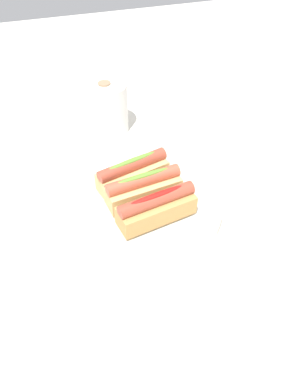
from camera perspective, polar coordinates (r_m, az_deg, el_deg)
The scene contains 7 objects.
ground_plane at distance 0.80m, azimuth 0.95°, elevation -2.43°, with size 2.40×2.40×0.00m, color silver.
serving_bowl at distance 0.78m, azimuth -0.00°, elevation -1.93°, with size 0.32×0.32×0.03m.
hotdog_front at distance 0.71m, azimuth 1.88°, elevation -2.30°, with size 0.16×0.07×0.06m.
hotdog_back at distance 0.75m, azimuth -0.00°, elevation 0.44°, with size 0.16×0.07×0.06m.
hotdog_side at distance 0.78m, azimuth -1.70°, elevation 2.92°, with size 0.16×0.09×0.06m.
water_glass at distance 0.83m, azimuth 17.13°, elevation 1.50°, with size 0.07×0.07×0.09m.
paper_towel_roll at distance 0.99m, azimuth -5.69°, elevation 12.43°, with size 0.11×0.11×0.13m.
Camera 1 is at (-0.18, -0.53, 0.57)m, focal length 35.64 mm.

